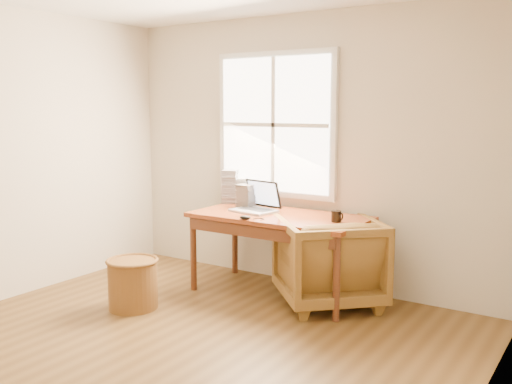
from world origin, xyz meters
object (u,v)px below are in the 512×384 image
(wicker_stool, at_px, (133,284))
(cd_stack_a, at_px, (241,191))
(armchair, at_px, (329,261))
(coffee_mug, at_px, (336,216))
(desk, at_px, (279,217))
(laptop, at_px, (254,196))

(wicker_stool, relative_size, cd_stack_a, 1.63)
(wicker_stool, xyz_separation_m, cd_stack_a, (0.22, 1.33, 0.67))
(armchair, relative_size, coffee_mug, 8.89)
(armchair, height_order, wicker_stool, armchair)
(armchair, bearing_deg, wicker_stool, -7.29)
(coffee_mug, bearing_deg, desk, 155.73)
(laptop, relative_size, coffee_mug, 4.37)
(laptop, xyz_separation_m, cd_stack_a, (-0.37, 0.34, -0.02))
(coffee_mug, height_order, cd_stack_a, cd_stack_a)
(desk, height_order, armchair, armchair)
(wicker_stool, height_order, coffee_mug, coffee_mug)
(laptop, relative_size, cd_stack_a, 1.63)
(desk, xyz_separation_m, armchair, (0.50, -0.00, -0.34))
(wicker_stool, bearing_deg, armchair, 36.64)
(armchair, bearing_deg, desk, -43.93)
(coffee_mug, bearing_deg, armchair, 142.16)
(desk, xyz_separation_m, laptop, (-0.27, -0.02, 0.17))
(desk, xyz_separation_m, coffee_mug, (0.58, -0.02, 0.07))
(desk, xyz_separation_m, cd_stack_a, (-0.64, 0.32, 0.15))
(desk, relative_size, wicker_stool, 3.81)
(armchair, relative_size, cd_stack_a, 3.33)
(cd_stack_a, bearing_deg, coffee_mug, -15.41)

